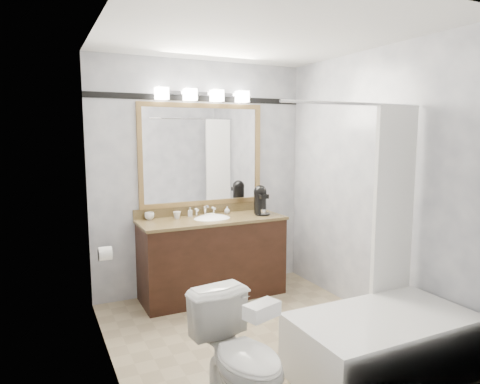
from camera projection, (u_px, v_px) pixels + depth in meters
room at (258, 192)px, 3.52m from camera, size 2.42×2.62×2.52m
vanity at (212, 256)px, 4.54m from camera, size 1.53×0.58×0.97m
mirror at (202, 155)px, 4.63m from camera, size 1.40×0.04×1.10m
vanity_light_bar at (203, 95)px, 4.49m from camera, size 1.02×0.14×0.12m
accent_stripe at (201, 99)px, 4.56m from camera, size 2.40×0.01×0.06m
bathtub at (383, 336)px, 3.08m from camera, size 1.30×0.75×1.96m
tp_roll at (105, 254)px, 3.70m from camera, size 0.11×0.12×0.12m
toilet at (241, 357)px, 2.63m from camera, size 0.50×0.76×0.73m
tissue_box at (262, 310)px, 2.34m from camera, size 0.22×0.16×0.08m
coffee_maker at (260, 199)px, 4.68m from camera, size 0.17×0.21×0.32m
cup_left at (149, 216)px, 4.40m from camera, size 0.11×0.11×0.08m
cup_right at (177, 215)px, 4.45m from camera, size 0.08×0.08×0.07m
soap_bottle_a at (190, 212)px, 4.56m from camera, size 0.06×0.06×0.10m
soap_bottle_b at (227, 210)px, 4.73m from camera, size 0.07×0.07×0.08m
soap_bar at (210, 215)px, 4.60m from camera, size 0.10×0.07×0.03m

